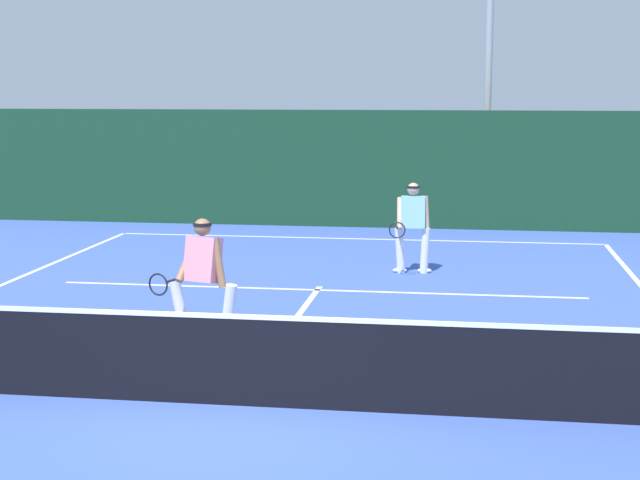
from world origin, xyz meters
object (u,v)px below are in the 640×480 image
(tennis_ball, at_px, (257,360))
(light_pole, at_px, (489,38))
(tennis_ball_extra, at_px, (448,328))
(player_far, at_px, (413,223))
(player_near, at_px, (203,275))

(tennis_ball, relative_size, light_pole, 0.01)
(tennis_ball_extra, bearing_deg, player_far, 100.01)
(light_pole, bearing_deg, tennis_ball_extra, -93.31)
(player_far, height_order, tennis_ball_extra, player_far)
(player_far, bearing_deg, player_near, 61.39)
(light_pole, bearing_deg, player_near, -106.63)
(player_near, bearing_deg, tennis_ball, 157.81)
(player_far, distance_m, light_pole, 8.35)
(tennis_ball, distance_m, light_pole, 14.65)
(player_near, relative_size, tennis_ball, 25.53)
(player_near, relative_size, player_far, 1.02)
(tennis_ball, height_order, light_pole, light_pole)
(tennis_ball, height_order, tennis_ball_extra, same)
(player_far, bearing_deg, tennis_ball, 71.36)
(player_near, height_order, light_pole, light_pole)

